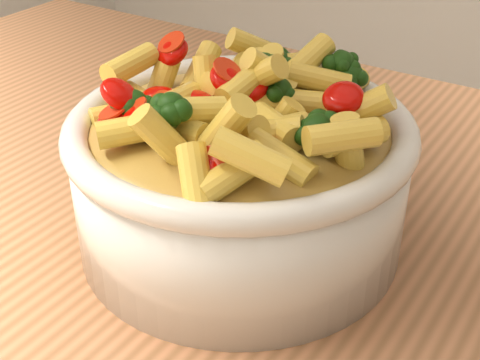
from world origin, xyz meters
The scene contains 3 objects.
table centered at (0.00, 0.00, 0.80)m, with size 1.20×0.80×0.90m.
serving_bowl centered at (-0.01, 0.01, 0.95)m, with size 0.25×0.25×0.11m.
pasta_salad centered at (-0.01, 0.01, 1.02)m, with size 0.20×0.20×0.04m.
Camera 1 is at (0.22, -0.34, 1.21)m, focal length 50.00 mm.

